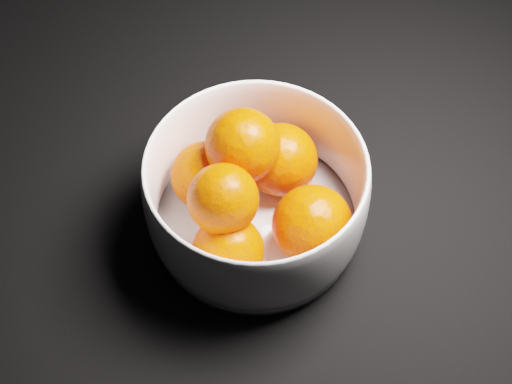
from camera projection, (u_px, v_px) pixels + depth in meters
ground at (193, 341)px, 0.60m from camera, size 3.00×3.00×0.00m
bowl at (256, 195)px, 0.63m from camera, size 0.20×0.20×0.10m
orange_pile at (255, 191)px, 0.62m from camera, size 0.16×0.16×0.11m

